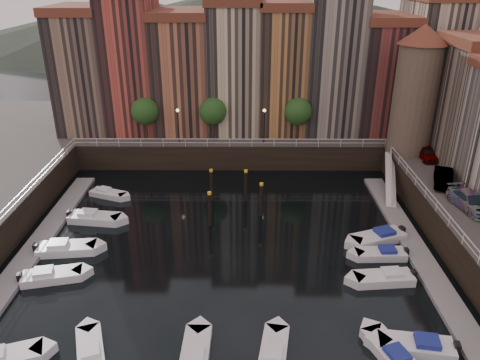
{
  "coord_description": "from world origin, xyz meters",
  "views": [
    {
      "loc": [
        1.5,
        -34.98,
        21.93
      ],
      "look_at": [
        1.27,
        4.0,
        4.21
      ],
      "focal_mm": 35.0,
      "sensor_mm": 36.0,
      "label": 1
    }
  ],
  "objects_px": {
    "gangway": "(391,177)",
    "car_c": "(470,202)",
    "boat_left_2": "(65,248)",
    "car_b": "(443,178)",
    "corner_tower": "(416,89)",
    "boat_left_0": "(2,359)",
    "boat_left_1": "(51,276)",
    "car_a": "(427,154)",
    "mooring_pilings": "(232,195)"
  },
  "relations": [
    {
      "from": "gangway",
      "to": "car_c",
      "type": "relative_size",
      "value": 1.68
    },
    {
      "from": "boat_left_2",
      "to": "car_b",
      "type": "xyz_separation_m",
      "value": [
        33.98,
        7.18,
        3.32
      ]
    },
    {
      "from": "gangway",
      "to": "car_b",
      "type": "xyz_separation_m",
      "value": [
        3.46,
        -4.44,
        1.8
      ]
    },
    {
      "from": "gangway",
      "to": "car_b",
      "type": "distance_m",
      "value": 5.91
    },
    {
      "from": "corner_tower",
      "to": "boat_left_0",
      "type": "xyz_separation_m",
      "value": [
        -33.03,
        -28.31,
        -9.83
      ]
    },
    {
      "from": "boat_left_1",
      "to": "car_c",
      "type": "relative_size",
      "value": 0.97
    },
    {
      "from": "corner_tower",
      "to": "gangway",
      "type": "distance_m",
      "value": 9.86
    },
    {
      "from": "corner_tower",
      "to": "boat_left_2",
      "type": "relative_size",
      "value": 2.67
    },
    {
      "from": "boat_left_2",
      "to": "corner_tower",
      "type": "bearing_deg",
      "value": 19.49
    },
    {
      "from": "boat_left_0",
      "to": "car_c",
      "type": "bearing_deg",
      "value": 3.68
    },
    {
      "from": "gangway",
      "to": "boat_left_2",
      "type": "height_order",
      "value": "gangway"
    },
    {
      "from": "gangway",
      "to": "boat_left_0",
      "type": "relative_size",
      "value": 1.73
    },
    {
      "from": "boat_left_0",
      "to": "car_c",
      "type": "height_order",
      "value": "car_c"
    },
    {
      "from": "boat_left_1",
      "to": "car_c",
      "type": "bearing_deg",
      "value": -3.04
    },
    {
      "from": "boat_left_2",
      "to": "car_b",
      "type": "relative_size",
      "value": 1.19
    },
    {
      "from": "boat_left_1",
      "to": "car_a",
      "type": "xyz_separation_m",
      "value": [
        34.59,
        17.54,
        3.3
      ]
    },
    {
      "from": "gangway",
      "to": "boat_left_1",
      "type": "bearing_deg",
      "value": -153.03
    },
    {
      "from": "mooring_pilings",
      "to": "boat_left_2",
      "type": "xyz_separation_m",
      "value": [
        -13.91,
        -7.67,
        -1.26
      ]
    },
    {
      "from": "boat_left_1",
      "to": "corner_tower",
      "type": "bearing_deg",
      "value": 17.84
    },
    {
      "from": "car_a",
      "to": "gangway",
      "type": "bearing_deg",
      "value": -152.16
    },
    {
      "from": "mooring_pilings",
      "to": "car_a",
      "type": "relative_size",
      "value": 1.42
    },
    {
      "from": "car_b",
      "to": "car_c",
      "type": "xyz_separation_m",
      "value": [
        0.38,
        -4.92,
        0.0
      ]
    },
    {
      "from": "boat_left_2",
      "to": "car_c",
      "type": "xyz_separation_m",
      "value": [
        34.36,
        2.26,
        3.32
      ]
    },
    {
      "from": "corner_tower",
      "to": "boat_left_1",
      "type": "distance_m",
      "value": 39.98
    },
    {
      "from": "boat_left_1",
      "to": "car_c",
      "type": "distance_m",
      "value": 34.87
    },
    {
      "from": "gangway",
      "to": "car_c",
      "type": "height_order",
      "value": "car_c"
    },
    {
      "from": "boat_left_1",
      "to": "mooring_pilings",
      "type": "bearing_deg",
      "value": 26.8
    },
    {
      "from": "car_b",
      "to": "car_a",
      "type": "bearing_deg",
      "value": 102.64
    },
    {
      "from": "gangway",
      "to": "boat_left_2",
      "type": "bearing_deg",
      "value": -159.16
    },
    {
      "from": "mooring_pilings",
      "to": "boat_left_0",
      "type": "height_order",
      "value": "mooring_pilings"
    },
    {
      "from": "corner_tower",
      "to": "boat_left_1",
      "type": "relative_size",
      "value": 2.86
    },
    {
      "from": "corner_tower",
      "to": "car_b",
      "type": "xyz_separation_m",
      "value": [
        0.56,
        -8.94,
        -6.48
      ]
    },
    {
      "from": "boat_left_1",
      "to": "gangway",
      "type": "bearing_deg",
      "value": 13.85
    },
    {
      "from": "boat_left_2",
      "to": "car_c",
      "type": "height_order",
      "value": "car_c"
    },
    {
      "from": "corner_tower",
      "to": "car_c",
      "type": "height_order",
      "value": "corner_tower"
    },
    {
      "from": "mooring_pilings",
      "to": "boat_left_1",
      "type": "relative_size",
      "value": 1.15
    },
    {
      "from": "gangway",
      "to": "car_a",
      "type": "relative_size",
      "value": 2.14
    },
    {
      "from": "corner_tower",
      "to": "car_a",
      "type": "bearing_deg",
      "value": -60.43
    },
    {
      "from": "mooring_pilings",
      "to": "boat_left_2",
      "type": "height_order",
      "value": "mooring_pilings"
    },
    {
      "from": "gangway",
      "to": "mooring_pilings",
      "type": "distance_m",
      "value": 17.07
    },
    {
      "from": "boat_left_2",
      "to": "car_a",
      "type": "xyz_separation_m",
      "value": [
        34.78,
        13.72,
        3.27
      ]
    },
    {
      "from": "corner_tower",
      "to": "gangway",
      "type": "xyz_separation_m",
      "value": [
        -2.9,
        -4.5,
        -8.28
      ]
    },
    {
      "from": "car_b",
      "to": "car_c",
      "type": "relative_size",
      "value": 0.88
    },
    {
      "from": "boat_left_0",
      "to": "mooring_pilings",
      "type": "bearing_deg",
      "value": 36.39
    },
    {
      "from": "boat_left_1",
      "to": "car_b",
      "type": "relative_size",
      "value": 1.11
    },
    {
      "from": "corner_tower",
      "to": "boat_left_1",
      "type": "height_order",
      "value": "corner_tower"
    },
    {
      "from": "car_a",
      "to": "car_b",
      "type": "height_order",
      "value": "car_b"
    },
    {
      "from": "mooring_pilings",
      "to": "boat_left_1",
      "type": "bearing_deg",
      "value": -140.07
    },
    {
      "from": "boat_left_0",
      "to": "boat_left_2",
      "type": "height_order",
      "value": "boat_left_2"
    },
    {
      "from": "car_a",
      "to": "car_c",
      "type": "xyz_separation_m",
      "value": [
        -0.42,
        -11.46,
        0.05
      ]
    }
  ]
}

